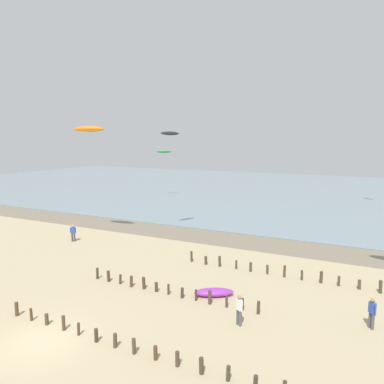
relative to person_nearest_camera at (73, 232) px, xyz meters
name	(u,v)px	position (x,y,z in m)	size (l,w,h in m)	color
ground_plane	(44,340)	(11.69, -14.06, -0.92)	(160.00, 160.00, 0.00)	tan
wet_sand_strip	(211,237)	(11.69, 7.35, -0.91)	(120.00, 5.10, 0.01)	#7A6D59
sea	(286,191)	(11.69, 44.90, -0.87)	(160.00, 70.00, 0.10)	gray
groyne_near	(123,342)	(15.80, -12.96, -0.55)	(15.44, 0.34, 0.83)	#4E3C25
groyne_mid	(164,288)	(14.31, -6.59, -0.54)	(12.18, 0.34, 0.87)	#3F3723
groyne_far	(307,276)	(22.42, -0.21, -0.54)	(19.15, 0.39, 0.90)	#40362B
person_nearest_camera	(73,232)	(0.00, 0.00, 0.00)	(0.48, 0.39, 1.71)	#383842
person_by_waterline	(239,309)	(20.06, -8.30, 0.00)	(0.48, 0.39, 1.71)	#4C4C56
person_left_flank	(372,312)	(26.55, -5.53, 0.00)	(0.40, 0.47, 1.71)	#4C4C56
grounded_kite	(214,292)	(17.42, -5.52, -0.66)	(2.56, 0.92, 0.51)	purple
kite_aloft_2	(170,133)	(7.12, 7.07, 9.76)	(2.26, 0.72, 0.36)	black
kite_aloft_3	(164,152)	(-5.87, 27.77, 7.04)	(2.60, 0.83, 0.42)	green
kite_aloft_4	(89,129)	(0.65, 2.13, 10.15)	(3.54, 1.13, 0.57)	orange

